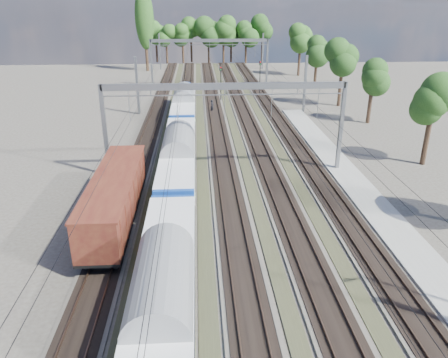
{
  "coord_description": "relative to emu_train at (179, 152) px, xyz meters",
  "views": [
    {
      "loc": [
        -2.56,
        -10.9,
        16.3
      ],
      "look_at": [
        -0.58,
        21.58,
        2.8
      ],
      "focal_mm": 35.0,
      "sensor_mm": 36.0,
      "label": 1
    }
  ],
  "objects": [
    {
      "name": "platform",
      "position": [
        16.5,
        -8.68,
        -2.58
      ],
      "size": [
        3.0,
        70.0,
        0.3
      ],
      "primitive_type": "cube",
      "color": "gray",
      "rests_on": "ground"
    },
    {
      "name": "poplar",
      "position": [
        -10.0,
        69.32,
        9.16
      ],
      "size": [
        4.4,
        4.4,
        19.04
      ],
      "color": "black",
      "rests_on": "ground"
    },
    {
      "name": "signal_near",
      "position": [
        5.94,
        35.0,
        0.91
      ],
      "size": [
        0.41,
        0.38,
        5.75
      ],
      "rotation": [
        0.0,
        0.0,
        0.39
      ],
      "color": "black",
      "rests_on": "ground"
    },
    {
      "name": "tree_belt",
      "position": [
        12.72,
        63.15,
        5.09
      ],
      "size": [
        38.54,
        100.88,
        11.57
      ],
      "color": "black",
      "rests_on": "ground"
    },
    {
      "name": "catenary",
      "position": [
        4.83,
        24.01,
        3.67
      ],
      "size": [
        25.65,
        130.0,
        9.0
      ],
      "color": "slate",
      "rests_on": "ground"
    },
    {
      "name": "track_bed",
      "position": [
        4.5,
        16.32,
        -2.63
      ],
      "size": [
        21.0,
        130.0,
        0.34
      ],
      "color": "#47423A",
      "rests_on": "ground"
    },
    {
      "name": "worker",
      "position": [
        4.16,
        26.79,
        -1.78
      ],
      "size": [
        0.68,
        0.81,
        1.89
      ],
      "primitive_type": "imported",
      "rotation": [
        0.0,
        0.0,
        1.18
      ],
      "color": "black",
      "rests_on": "ground"
    },
    {
      "name": "emu_train",
      "position": [
        0.0,
        0.0,
        0.0
      ],
      "size": [
        3.17,
        66.92,
        4.63
      ],
      "color": "black",
      "rests_on": "ground"
    },
    {
      "name": "signal_far",
      "position": [
        13.33,
        40.11,
        1.01
      ],
      "size": [
        0.42,
        0.39,
        5.9
      ],
      "rotation": [
        0.0,
        0.0,
        0.34
      ],
      "color": "black",
      "rests_on": "ground"
    },
    {
      "name": "freight_boxcar",
      "position": [
        -4.5,
        -8.97,
        -0.38
      ],
      "size": [
        3.08,
        14.89,
        3.84
      ],
      "color": "black",
      "rests_on": "ground"
    }
  ]
}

